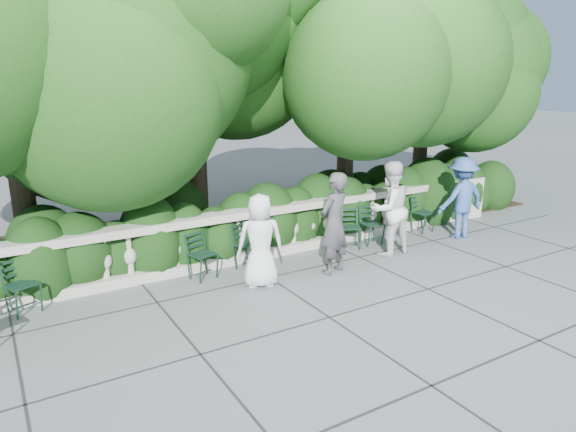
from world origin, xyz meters
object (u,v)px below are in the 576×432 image
chair_c (351,251)px  chair_d (255,269)px  person_casual_man (389,209)px  person_older_blue (461,198)px  chair_e (427,233)px  chair_f (375,246)px  person_woman_grey (334,223)px  chair_a (209,281)px  person_businessman (260,241)px  chair_b (30,315)px

chair_c → chair_d: bearing=-159.6°
person_casual_man → person_older_blue: bearing=-179.7°
chair_e → chair_f: same height
person_casual_man → person_woman_grey: bearing=9.2°
chair_a → chair_e: (5.27, 0.04, 0.00)m
chair_a → person_businessman: bearing=-59.5°
chair_c → chair_d: same height
person_casual_man → chair_a: bearing=-8.8°
chair_f → person_woman_grey: size_ratio=0.46×
chair_c → chair_f: size_ratio=1.00×
chair_e → person_casual_man: 2.01m
person_casual_man → person_older_blue: size_ratio=1.05×
chair_b → chair_f: 6.45m
person_woman_grey → chair_d: bearing=-55.4°
chair_a → person_businessman: (0.68, -0.64, 0.79)m
person_businessman → person_older_blue: size_ratio=0.90×
chair_c → chair_e: same height
person_woman_grey → person_older_blue: person_woman_grey is taller
chair_f → person_woman_grey: (-1.61, -0.74, 0.91)m
chair_a → person_woman_grey: (2.07, -0.78, 0.91)m
chair_f → chair_c: bearing=-178.4°
chair_d → chair_f: bearing=-31.2°
chair_d → chair_f: size_ratio=1.00×
chair_b → chair_f: same height
person_casual_man → person_older_blue: 2.07m
person_older_blue → chair_c: bearing=-4.5°
chair_e → person_woman_grey: person_woman_grey is taller
chair_e → person_businessman: (-4.59, -0.68, 0.79)m
chair_a → chair_c: size_ratio=1.00×
chair_d → person_older_blue: size_ratio=0.48×
chair_b → chair_c: (5.84, -0.14, 0.00)m
chair_c → person_woman_grey: size_ratio=0.46×
chair_c → chair_e: 2.20m
chair_c → person_older_blue: bearing=12.4°
chair_c → person_casual_man: (0.50, -0.51, 0.92)m
person_woman_grey → chair_e: bearing=176.3°
chair_b → person_casual_man: bearing=-26.0°
chair_f → person_woman_grey: bearing=-151.3°
person_casual_man → chair_d: bearing=-13.4°
chair_c → chair_d: 2.14m
chair_b → chair_e: bearing=-20.7°
chair_d → person_casual_man: bearing=-41.5°
chair_e → chair_c: bearing=175.3°
chair_c → person_older_blue: size_ratio=0.48×
chair_f → person_casual_man: (-0.10, -0.48, 0.92)m
chair_b → person_businessman: person_businessman is taller
person_woman_grey → person_casual_man: size_ratio=0.99×
chair_d → chair_f: 2.74m
person_woman_grey → person_businessman: bearing=-23.9°
person_woman_grey → person_older_blue: size_ratio=1.04×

